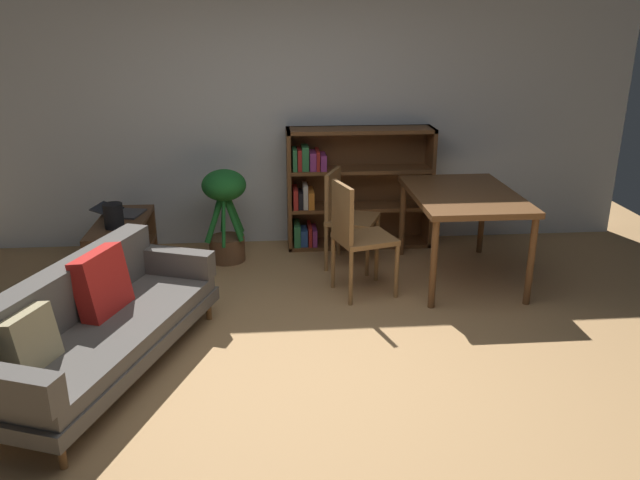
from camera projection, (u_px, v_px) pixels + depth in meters
ground_plane at (315, 375)px, 4.16m from camera, size 8.16×8.16×0.00m
back_wall_panel at (294, 110)px, 6.24m from camera, size 6.80×0.10×2.70m
fabric_couch at (92, 322)px, 4.08m from camera, size 1.35×2.07×0.77m
media_console at (123, 249)px, 5.68m from camera, size 0.43×1.03×0.51m
open_laptop at (121, 212)px, 5.78m from camera, size 0.48×0.38×0.08m
desk_speaker at (114, 216)px, 5.38m from camera, size 0.16×0.16×0.21m
potted_floor_plant at (225, 209)px, 5.93m from camera, size 0.41×0.52×0.89m
dining_table at (463, 201)px, 5.48m from camera, size 0.89×1.31×0.79m
dining_chair_near at (345, 213)px, 5.84m from camera, size 0.56×0.58×0.89m
dining_chair_far at (356, 233)px, 5.19m from camera, size 0.55×0.52×0.97m
bookshelf at (350, 188)px, 6.36m from camera, size 1.44×0.35×1.20m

